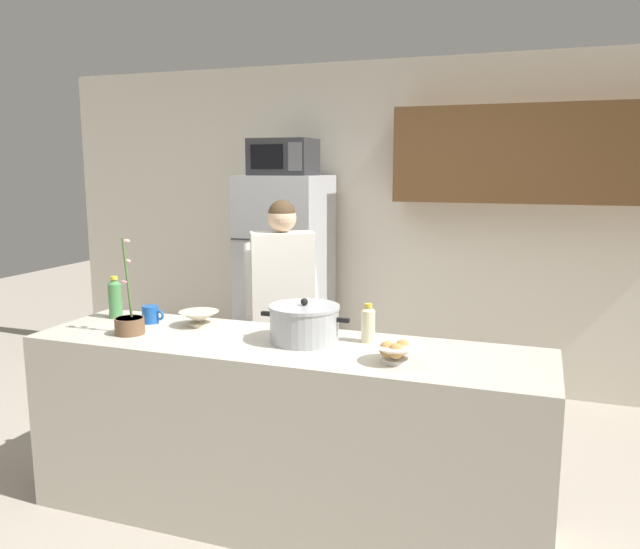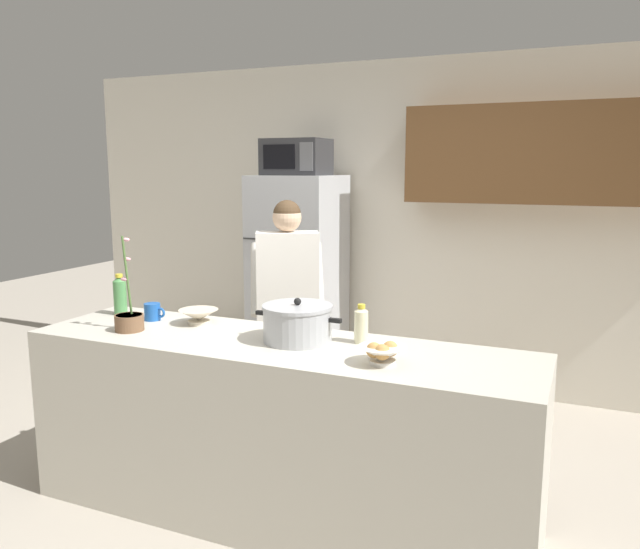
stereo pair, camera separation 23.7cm
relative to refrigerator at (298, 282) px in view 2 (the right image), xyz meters
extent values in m
plane|color=#B2A899|center=(0.75, -1.85, -0.85)|extent=(14.00, 14.00, 0.00)
cube|color=silver|center=(0.75, 0.45, 0.45)|extent=(6.00, 0.12, 2.60)
cube|color=brown|center=(1.95, 0.22, 1.00)|extent=(2.21, 0.34, 0.69)
cube|color=beige|center=(0.75, -1.85, -0.39)|extent=(2.56, 0.68, 0.92)
cube|color=#B7BABF|center=(0.00, 0.00, 0.00)|extent=(0.64, 0.64, 1.70)
cube|color=#333333|center=(0.00, -0.32, 0.37)|extent=(0.63, 0.01, 0.01)
cylinder|color=#B2B2B7|center=(0.18, -0.35, -0.09)|extent=(0.02, 0.02, 0.77)
cube|color=#2D2D30|center=(0.00, -0.02, 0.99)|extent=(0.48, 0.36, 0.28)
cube|color=black|center=(-0.06, -0.20, 0.99)|extent=(0.26, 0.01, 0.18)
cube|color=#59595B|center=(0.17, -0.20, 0.99)|extent=(0.11, 0.01, 0.21)
cylinder|color=#33384C|center=(0.44, -0.92, -0.47)|extent=(0.11, 0.11, 0.76)
cylinder|color=#33384C|center=(0.32, -0.99, -0.47)|extent=(0.11, 0.11, 0.76)
cube|color=white|center=(0.38, -0.96, 0.21)|extent=(0.44, 0.36, 0.60)
sphere|color=beige|center=(0.38, -0.96, 0.60)|extent=(0.18, 0.18, 0.18)
sphere|color=#4C3823|center=(0.38, -0.96, 0.63)|extent=(0.17, 0.17, 0.17)
cylinder|color=white|center=(0.50, -0.76, 0.19)|extent=(0.24, 0.35, 0.47)
cylinder|color=white|center=(0.15, -0.94, 0.19)|extent=(0.24, 0.35, 0.47)
cylinder|color=#ADAFB5|center=(0.85, -1.79, 0.15)|extent=(0.34, 0.34, 0.17)
cylinder|color=#ADAFB5|center=(0.85, -1.79, 0.24)|extent=(0.35, 0.35, 0.02)
sphere|color=black|center=(0.85, -1.79, 0.27)|extent=(0.04, 0.04, 0.04)
cube|color=black|center=(0.65, -1.79, 0.19)|extent=(0.06, 0.02, 0.02)
cube|color=black|center=(1.05, -1.79, 0.19)|extent=(0.06, 0.02, 0.02)
cylinder|color=#1E59B2|center=(-0.09, -1.72, 0.12)|extent=(0.09, 0.09, 0.10)
torus|color=#1E59B2|center=(-0.03, -1.72, 0.12)|extent=(0.06, 0.01, 0.06)
cylinder|color=white|center=(1.34, -1.97, 0.08)|extent=(0.12, 0.12, 0.02)
cone|color=white|center=(1.34, -1.97, 0.12)|extent=(0.21, 0.21, 0.06)
sphere|color=tan|center=(1.31, -1.99, 0.13)|extent=(0.07, 0.07, 0.07)
sphere|color=tan|center=(1.37, -1.95, 0.13)|extent=(0.07, 0.07, 0.07)
sphere|color=tan|center=(1.35, -2.01, 0.13)|extent=(0.07, 0.07, 0.07)
cylinder|color=beige|center=(0.20, -1.69, 0.08)|extent=(0.12, 0.12, 0.02)
cone|color=beige|center=(0.20, -1.69, 0.12)|extent=(0.22, 0.22, 0.06)
cylinder|color=beige|center=(1.14, -1.69, 0.15)|extent=(0.07, 0.07, 0.16)
cone|color=beige|center=(1.14, -1.69, 0.24)|extent=(0.07, 0.07, 0.02)
cylinder|color=gold|center=(1.14, -1.69, 0.25)|extent=(0.04, 0.04, 0.02)
cylinder|color=#4C8C4C|center=(-0.34, -1.69, 0.17)|extent=(0.07, 0.07, 0.20)
cone|color=#4C8C4C|center=(-0.34, -1.69, 0.28)|extent=(0.07, 0.07, 0.03)
cylinder|color=gold|center=(-0.34, -1.69, 0.30)|extent=(0.04, 0.04, 0.02)
cylinder|color=brown|center=(-0.05, -1.96, 0.11)|extent=(0.15, 0.15, 0.09)
cylinder|color=#38281E|center=(-0.05, -1.96, 0.15)|extent=(0.14, 0.14, 0.01)
cylinder|color=#4C7238|center=(-0.05, -1.96, 0.36)|extent=(0.01, 0.05, 0.42)
ellipsoid|color=pink|center=(-0.07, -1.96, 0.34)|extent=(0.04, 0.03, 0.02)
ellipsoid|color=pink|center=(-0.06, -1.94, 0.44)|extent=(0.04, 0.03, 0.02)
ellipsoid|color=pink|center=(-0.04, -1.96, 0.55)|extent=(0.04, 0.03, 0.02)
camera|label=1|loc=(1.91, -4.57, 0.91)|focal=35.08mm
camera|label=2|loc=(2.14, -4.48, 0.91)|focal=35.08mm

